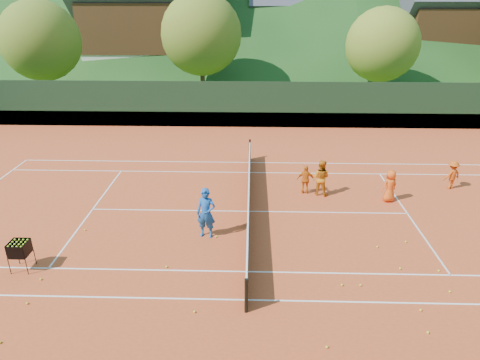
{
  "coord_description": "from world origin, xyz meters",
  "views": [
    {
      "loc": [
        0.1,
        -15.41,
        8.14
      ],
      "look_at": [
        -0.34,
        0.0,
        1.41
      ],
      "focal_mm": 32.0,
      "sensor_mm": 36.0,
      "label": 1
    }
  ],
  "objects_px": {
    "ball_hopper": "(19,249)",
    "chalet_mid": "(307,25)",
    "chalet_right": "(454,25)",
    "coach": "(206,213)",
    "chalet_left": "(153,21)",
    "student_a": "(321,178)",
    "student_c": "(390,186)",
    "tennis_net": "(249,200)",
    "student_d": "(452,175)",
    "student_b": "(306,180)"
  },
  "relations": [
    {
      "from": "coach",
      "to": "student_a",
      "type": "distance_m",
      "value": 5.9
    },
    {
      "from": "student_d",
      "to": "student_a",
      "type": "bearing_deg",
      "value": -14.09
    },
    {
      "from": "student_c",
      "to": "tennis_net",
      "type": "xyz_separation_m",
      "value": [
        -5.94,
        -1.14,
        -0.2
      ]
    },
    {
      "from": "chalet_mid",
      "to": "student_d",
      "type": "bearing_deg",
      "value": -84.36
    },
    {
      "from": "coach",
      "to": "ball_hopper",
      "type": "bearing_deg",
      "value": -149.7
    },
    {
      "from": "student_b",
      "to": "student_d",
      "type": "xyz_separation_m",
      "value": [
        6.62,
        0.7,
        0.01
      ]
    },
    {
      "from": "student_b",
      "to": "student_d",
      "type": "bearing_deg",
      "value": -168.18
    },
    {
      "from": "coach",
      "to": "student_d",
      "type": "height_order",
      "value": "coach"
    },
    {
      "from": "coach",
      "to": "tennis_net",
      "type": "distance_m",
      "value": 2.51
    },
    {
      "from": "ball_hopper",
      "to": "chalet_mid",
      "type": "xyz_separation_m",
      "value": [
        13.17,
        38.17,
        4.22
      ]
    },
    {
      "from": "coach",
      "to": "chalet_mid",
      "type": "height_order",
      "value": "chalet_mid"
    },
    {
      "from": "student_c",
      "to": "chalet_mid",
      "type": "bearing_deg",
      "value": -112.77
    },
    {
      "from": "student_a",
      "to": "ball_hopper",
      "type": "relative_size",
      "value": 1.6
    },
    {
      "from": "student_c",
      "to": "student_d",
      "type": "distance_m",
      "value": 3.46
    },
    {
      "from": "ball_hopper",
      "to": "chalet_mid",
      "type": "bearing_deg",
      "value": 70.96
    },
    {
      "from": "coach",
      "to": "student_a",
      "type": "bearing_deg",
      "value": 47.62
    },
    {
      "from": "tennis_net",
      "to": "student_a",
      "type": "bearing_deg",
      "value": 28.74
    },
    {
      "from": "chalet_left",
      "to": "student_c",
      "type": "bearing_deg",
      "value": -61.09
    },
    {
      "from": "chalet_right",
      "to": "tennis_net",
      "type": "bearing_deg",
      "value": -123.69
    },
    {
      "from": "tennis_net",
      "to": "chalet_right",
      "type": "distance_m",
      "value": 36.37
    },
    {
      "from": "ball_hopper",
      "to": "chalet_mid",
      "type": "distance_m",
      "value": 40.6
    },
    {
      "from": "student_c",
      "to": "tennis_net",
      "type": "bearing_deg",
      "value": -11.83
    },
    {
      "from": "student_c",
      "to": "tennis_net",
      "type": "distance_m",
      "value": 6.05
    },
    {
      "from": "tennis_net",
      "to": "ball_hopper",
      "type": "height_order",
      "value": "tennis_net"
    },
    {
      "from": "student_d",
      "to": "chalet_left",
      "type": "distance_m",
      "value": 33.84
    },
    {
      "from": "student_b",
      "to": "chalet_right",
      "type": "distance_m",
      "value": 33.5
    },
    {
      "from": "student_a",
      "to": "student_c",
      "type": "height_order",
      "value": "student_a"
    },
    {
      "from": "coach",
      "to": "chalet_left",
      "type": "xyz_separation_m",
      "value": [
        -8.5,
        31.97,
        4.68
      ]
    },
    {
      "from": "student_d",
      "to": "chalet_left",
      "type": "bearing_deg",
      "value": -77.02
    },
    {
      "from": "chalet_right",
      "to": "student_a",
      "type": "bearing_deg",
      "value": -120.83
    },
    {
      "from": "coach",
      "to": "student_b",
      "type": "xyz_separation_m",
      "value": [
        3.98,
        3.79,
        -0.29
      ]
    },
    {
      "from": "student_c",
      "to": "chalet_left",
      "type": "xyz_separation_m",
      "value": [
        -15.94,
        28.86,
        4.93
      ]
    },
    {
      "from": "coach",
      "to": "student_b",
      "type": "height_order",
      "value": "coach"
    },
    {
      "from": "student_d",
      "to": "ball_hopper",
      "type": "xyz_separation_m",
      "value": [
        -16.28,
        -6.69,
        0.09
      ]
    },
    {
      "from": "student_a",
      "to": "student_b",
      "type": "xyz_separation_m",
      "value": [
        -0.63,
        0.11,
        -0.15
      ]
    },
    {
      "from": "student_d",
      "to": "chalet_mid",
      "type": "distance_m",
      "value": 31.92
    },
    {
      "from": "tennis_net",
      "to": "chalet_left",
      "type": "xyz_separation_m",
      "value": [
        -10.0,
        30.0,
        5.13
      ]
    },
    {
      "from": "ball_hopper",
      "to": "student_b",
      "type": "bearing_deg",
      "value": 31.81
    },
    {
      "from": "chalet_mid",
      "to": "chalet_right",
      "type": "bearing_deg",
      "value": -15.95
    },
    {
      "from": "coach",
      "to": "student_c",
      "type": "height_order",
      "value": "coach"
    },
    {
      "from": "student_c",
      "to": "coach",
      "type": "bearing_deg",
      "value": -0.01
    },
    {
      "from": "chalet_right",
      "to": "coach",
      "type": "bearing_deg",
      "value": -123.92
    },
    {
      "from": "student_a",
      "to": "coach",
      "type": "bearing_deg",
      "value": 60.9
    },
    {
      "from": "student_b",
      "to": "student_c",
      "type": "relative_size",
      "value": 0.93
    },
    {
      "from": "student_a",
      "to": "tennis_net",
      "type": "height_order",
      "value": "student_a"
    },
    {
      "from": "chalet_left",
      "to": "chalet_mid",
      "type": "bearing_deg",
      "value": 14.04
    },
    {
      "from": "ball_hopper",
      "to": "chalet_mid",
      "type": "relative_size",
      "value": 0.08
    },
    {
      "from": "chalet_right",
      "to": "chalet_mid",
      "type": "bearing_deg",
      "value": 164.05
    },
    {
      "from": "student_d",
      "to": "chalet_right",
      "type": "bearing_deg",
      "value": -133.46
    },
    {
      "from": "student_a",
      "to": "chalet_left",
      "type": "height_order",
      "value": "chalet_left"
    }
  ]
}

